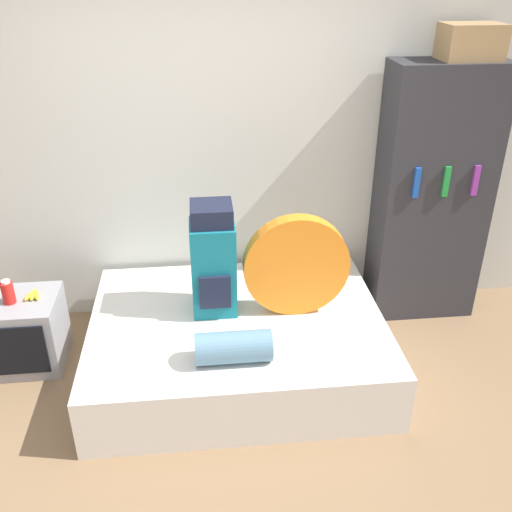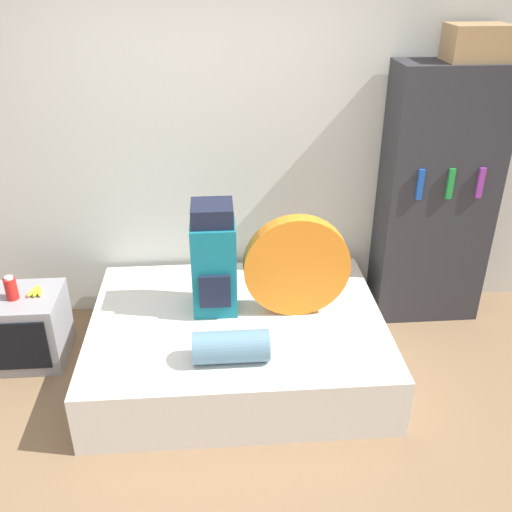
% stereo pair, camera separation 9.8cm
% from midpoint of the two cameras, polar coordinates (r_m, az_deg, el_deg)
% --- Properties ---
extents(ground_plane, '(16.00, 16.00, 0.00)m').
position_cam_midpoint_polar(ground_plane, '(3.42, -4.23, -19.75)').
color(ground_plane, '#846647').
extents(wall_back, '(8.00, 0.05, 2.60)m').
position_cam_midpoint_polar(wall_back, '(4.14, -5.84, 10.63)').
color(wall_back, silver).
rests_on(wall_back, ground_plane).
extents(bed, '(1.92, 1.49, 0.40)m').
position_cam_midpoint_polar(bed, '(3.91, -2.58, -8.56)').
color(bed, silver).
rests_on(bed, ground_plane).
extents(backpack, '(0.29, 0.32, 0.75)m').
position_cam_midpoint_polar(backpack, '(3.70, -5.05, -0.48)').
color(backpack, '#14707F').
rests_on(backpack, bed).
extents(tent_bag, '(0.69, 0.11, 0.69)m').
position_cam_midpoint_polar(tent_bag, '(3.68, 3.29, -0.97)').
color(tent_bag, orange).
rests_on(tent_bag, bed).
extents(sleeping_roll, '(0.45, 0.19, 0.19)m').
position_cam_midpoint_polar(sleeping_roll, '(3.37, -3.11, -9.10)').
color(sleeping_roll, '#5B849E').
rests_on(sleeping_roll, bed).
extents(television, '(0.48, 0.48, 0.50)m').
position_cam_midpoint_polar(television, '(4.24, -22.68, -6.98)').
color(television, '#939399').
rests_on(television, ground_plane).
extents(canister, '(0.08, 0.08, 0.17)m').
position_cam_midpoint_polar(canister, '(4.07, -24.20, -3.33)').
color(canister, red).
rests_on(canister, television).
extents(banana_bunch, '(0.11, 0.14, 0.03)m').
position_cam_midpoint_polar(banana_bunch, '(4.10, -22.01, -3.61)').
color(banana_bunch, yellow).
rests_on(banana_bunch, television).
extents(bookshelf, '(0.79, 0.38, 1.91)m').
position_cam_midpoint_polar(bookshelf, '(4.37, 16.56, 5.74)').
color(bookshelf, '#2D2D33').
rests_on(bookshelf, ground_plane).
extents(cardboard_box, '(0.38, 0.27, 0.22)m').
position_cam_midpoint_polar(cardboard_box, '(4.14, 20.04, 19.49)').
color(cardboard_box, '#A88456').
rests_on(cardboard_box, bookshelf).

